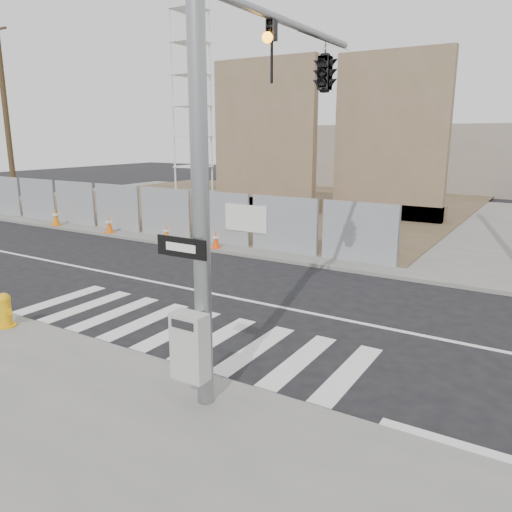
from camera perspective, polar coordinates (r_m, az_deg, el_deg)
The scene contains 13 objects.
ground at distance 13.23m, azimuth -1.82°, elevation -4.96°, with size 100.00×100.00×0.00m, color black.
sidewalk_far at distance 25.76m, azimuth 15.58°, elevation 3.85°, with size 50.00×20.00×0.12m, color slate.
signal_pole at distance 9.53m, azimuth 4.02°, elevation 16.99°, with size 0.96×5.87×7.00m.
chain_link_fence at distance 23.13m, azimuth -15.95°, elevation 5.42°, with size 24.60×0.04×2.00m, color gray.
concrete_wall_left at distance 27.36m, azimuth 0.98°, elevation 11.87°, with size 6.00×1.30×8.00m.
concrete_wall_right at distance 25.66m, azimuth 15.02°, elevation 11.31°, with size 5.50×1.30×8.00m.
crane_tower at distance 35.46m, azimuth -7.50°, elevation 21.32°, with size 2.60×2.60×18.15m.
utility_pole_left at distance 29.61m, azimuth -26.66°, elevation 14.15°, with size 1.60×0.28×10.00m.
fire_hydrant at distance 12.27m, azimuth -26.76°, elevation -5.53°, with size 0.53×0.53×0.77m.
traffic_cone_a at distance 25.06m, azimuth -21.92°, elevation 4.13°, with size 0.47×0.47×0.79m.
traffic_cone_b at distance 22.42m, azimuth -16.44°, elevation 3.46°, with size 0.38×0.38×0.73m.
traffic_cone_c at distance 20.09m, azimuth -10.20°, elevation 2.57°, with size 0.44×0.44×0.65m.
traffic_cone_d at distance 18.60m, azimuth -4.62°, elevation 1.85°, with size 0.43×0.43×0.64m.
Camera 1 is at (6.91, -10.47, 4.22)m, focal length 35.00 mm.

